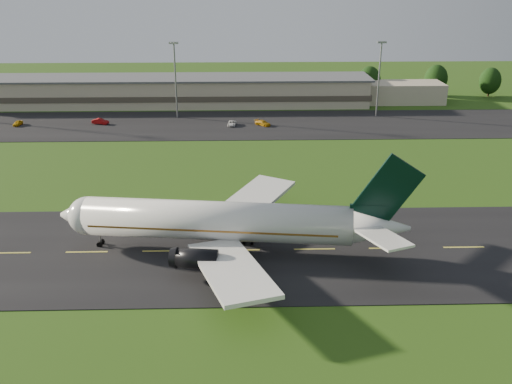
{
  "coord_description": "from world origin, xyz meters",
  "views": [
    {
      "loc": [
        22.44,
        -73.98,
        38.14
      ],
      "look_at": [
        24.68,
        8.0,
        6.0
      ],
      "focal_mm": 40.0,
      "sensor_mm": 36.0,
      "label": 1
    }
  ],
  "objects_px": {
    "terminal": "(187,91)",
    "service_vehicle_c": "(232,123)",
    "light_mast_east": "(380,70)",
    "service_vehicle_d": "(263,123)",
    "light_mast_centre": "(175,71)",
    "service_vehicle_b": "(100,121)",
    "service_vehicle_a": "(18,123)",
    "airliner": "(223,222)"
  },
  "relations": [
    {
      "from": "terminal",
      "to": "light_mast_centre",
      "type": "xyz_separation_m",
      "value": [
        -1.4,
        -16.18,
        8.75
      ]
    },
    {
      "from": "service_vehicle_b",
      "to": "airliner",
      "type": "bearing_deg",
      "value": -140.04
    },
    {
      "from": "terminal",
      "to": "service_vehicle_b",
      "type": "bearing_deg",
      "value": -132.25
    },
    {
      "from": "terminal",
      "to": "light_mast_centre",
      "type": "height_order",
      "value": "light_mast_centre"
    },
    {
      "from": "light_mast_centre",
      "to": "light_mast_east",
      "type": "relative_size",
      "value": 1.0
    },
    {
      "from": "terminal",
      "to": "light_mast_centre",
      "type": "relative_size",
      "value": 7.13
    },
    {
      "from": "service_vehicle_a",
      "to": "service_vehicle_c",
      "type": "distance_m",
      "value": 55.89
    },
    {
      "from": "service_vehicle_d",
      "to": "light_mast_east",
      "type": "bearing_deg",
      "value": -30.54
    },
    {
      "from": "light_mast_east",
      "to": "service_vehicle_b",
      "type": "relative_size",
      "value": 4.65
    },
    {
      "from": "service_vehicle_b",
      "to": "service_vehicle_d",
      "type": "xyz_separation_m",
      "value": [
        42.68,
        -2.49,
        -0.06
      ]
    },
    {
      "from": "light_mast_east",
      "to": "service_vehicle_c",
      "type": "distance_m",
      "value": 42.66
    },
    {
      "from": "airliner",
      "to": "terminal",
      "type": "bearing_deg",
      "value": 104.94
    },
    {
      "from": "airliner",
      "to": "terminal",
      "type": "distance_m",
      "value": 97.21
    },
    {
      "from": "service_vehicle_a",
      "to": "service_vehicle_c",
      "type": "relative_size",
      "value": 0.87
    },
    {
      "from": "light_mast_centre",
      "to": "service_vehicle_b",
      "type": "distance_m",
      "value": 23.85
    },
    {
      "from": "light_mast_centre",
      "to": "light_mast_east",
      "type": "bearing_deg",
      "value": 0.0
    },
    {
      "from": "light_mast_east",
      "to": "service_vehicle_a",
      "type": "bearing_deg",
      "value": -175.51
    },
    {
      "from": "terminal",
      "to": "service_vehicle_d",
      "type": "xyz_separation_m",
      "value": [
        21.77,
        -25.5,
        -3.23
      ]
    },
    {
      "from": "light_mast_centre",
      "to": "service_vehicle_b",
      "type": "xyz_separation_m",
      "value": [
        -19.5,
        -6.83,
        -11.92
      ]
    },
    {
      "from": "terminal",
      "to": "service_vehicle_c",
      "type": "distance_m",
      "value": 28.99
    },
    {
      "from": "service_vehicle_c",
      "to": "service_vehicle_a",
      "type": "bearing_deg",
      "value": -177.06
    },
    {
      "from": "light_mast_east",
      "to": "service_vehicle_a",
      "type": "xyz_separation_m",
      "value": [
        -95.76,
        -7.52,
        -12.02
      ]
    },
    {
      "from": "service_vehicle_b",
      "to": "service_vehicle_d",
      "type": "relative_size",
      "value": 0.95
    },
    {
      "from": "light_mast_centre",
      "to": "service_vehicle_b",
      "type": "height_order",
      "value": "light_mast_centre"
    },
    {
      "from": "light_mast_east",
      "to": "service_vehicle_a",
      "type": "relative_size",
      "value": 5.58
    },
    {
      "from": "light_mast_east",
      "to": "service_vehicle_b",
      "type": "height_order",
      "value": "light_mast_east"
    },
    {
      "from": "light_mast_centre",
      "to": "service_vehicle_a",
      "type": "height_order",
      "value": "light_mast_centre"
    },
    {
      "from": "service_vehicle_b",
      "to": "service_vehicle_c",
      "type": "xyz_separation_m",
      "value": [
        34.61,
        -2.31,
        -0.14
      ]
    },
    {
      "from": "terminal",
      "to": "service_vehicle_d",
      "type": "bearing_deg",
      "value": -49.51
    },
    {
      "from": "service_vehicle_a",
      "to": "service_vehicle_d",
      "type": "distance_m",
      "value": 63.96
    },
    {
      "from": "light_mast_centre",
      "to": "terminal",
      "type": "bearing_deg",
      "value": 85.05
    },
    {
      "from": "service_vehicle_a",
      "to": "light_mast_centre",
      "type": "bearing_deg",
      "value": 15.82
    },
    {
      "from": "terminal",
      "to": "service_vehicle_c",
      "type": "bearing_deg",
      "value": -61.57
    },
    {
      "from": "terminal",
      "to": "service_vehicle_c",
      "type": "relative_size",
      "value": 34.53
    },
    {
      "from": "terminal",
      "to": "light_mast_east",
      "type": "relative_size",
      "value": 7.13
    },
    {
      "from": "airliner",
      "to": "light_mast_east",
      "type": "bearing_deg",
      "value": 70.37
    },
    {
      "from": "terminal",
      "to": "service_vehicle_b",
      "type": "xyz_separation_m",
      "value": [
        -20.9,
        -23.02,
        -3.17
      ]
    },
    {
      "from": "light_mast_centre",
      "to": "service_vehicle_c",
      "type": "distance_m",
      "value": 21.39
    },
    {
      "from": "light_mast_centre",
      "to": "service_vehicle_a",
      "type": "distance_m",
      "value": 43.15
    },
    {
      "from": "terminal",
      "to": "service_vehicle_d",
      "type": "relative_size",
      "value": 31.62
    },
    {
      "from": "service_vehicle_c",
      "to": "terminal",
      "type": "bearing_deg",
      "value": 123.04
    },
    {
      "from": "airliner",
      "to": "service_vehicle_a",
      "type": "relative_size",
      "value": 14.04
    }
  ]
}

